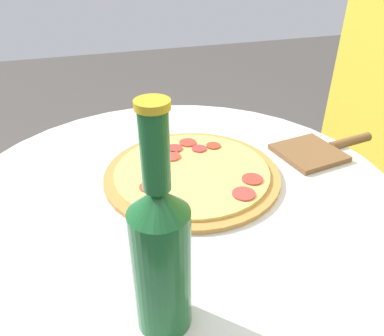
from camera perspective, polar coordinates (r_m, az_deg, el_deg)
The scene contains 4 objects.
table at distance 0.85m, azimuth -2.03°, elevation -13.71°, with size 0.87×0.87×0.76m.
pizza at distance 0.77m, azimuth 0.02°, elevation -0.77°, with size 0.36×0.36×0.02m.
beer_bottle at distance 0.44m, azimuth -4.73°, elevation -12.97°, with size 0.07×0.07×0.30m.
pizza_paddle at distance 0.90m, azimuth 18.68°, elevation 2.59°, with size 0.15×0.26×0.02m.
Camera 1 is at (0.57, -0.15, 1.18)m, focal length 35.00 mm.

